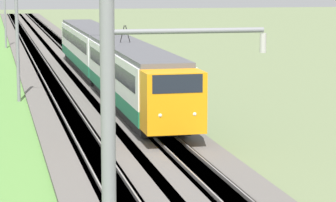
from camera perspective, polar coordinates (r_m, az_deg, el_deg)
ballast_main at (r=57.75m, az=-8.14°, el=0.81°), size 240.00×4.40×0.30m
ballast_adjacent at (r=58.17m, az=-4.35°, el=0.93°), size 240.00×4.40×0.30m
track_main at (r=57.75m, az=-8.14°, el=0.82°), size 240.00×1.57×0.45m
track_adjacent at (r=58.17m, az=-4.35°, el=0.94°), size 240.00×1.57×0.45m
passenger_train at (r=57.24m, az=-4.28°, el=3.11°), size 42.81×2.96×5.19m
catenary_mast_mid at (r=52.39m, az=-10.69°, el=4.46°), size 0.22×2.56×8.26m
catenary_mast_far at (r=93.03m, az=-11.57°, el=6.15°), size 0.22×2.56×7.77m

